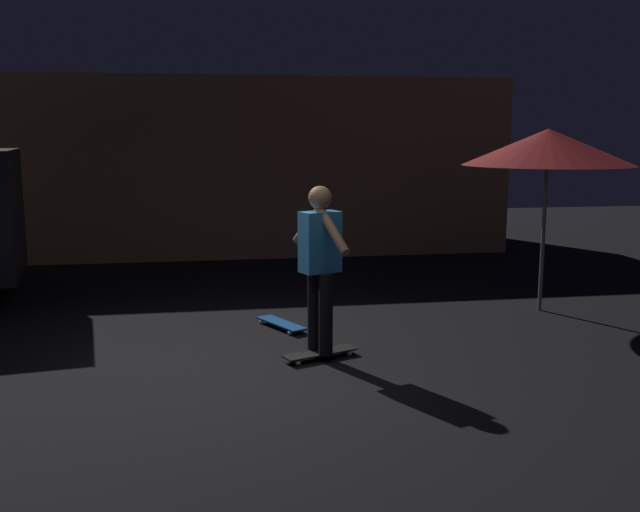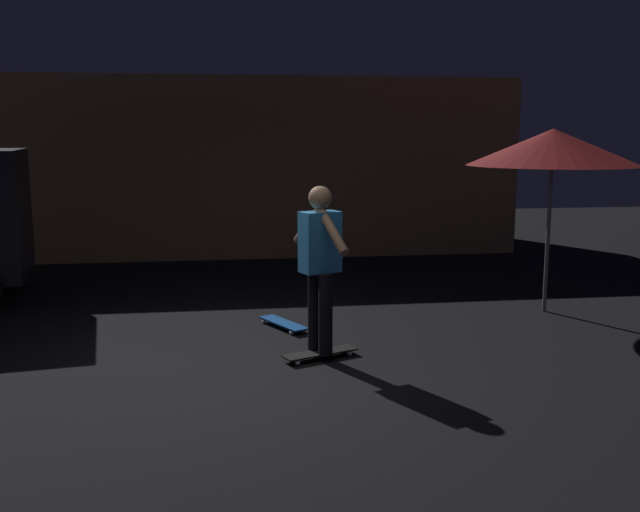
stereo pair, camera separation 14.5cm
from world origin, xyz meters
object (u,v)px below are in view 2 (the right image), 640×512
Objects in this scene: skateboard_spare at (283,323)px; patio_umbrella at (553,147)px; skater at (320,257)px; skateboard_ridden at (320,353)px.

patio_umbrella is at bearing 5.49° from skateboard_spare.
skater is at bearing -153.95° from patio_umbrella.
skater reaches higher than skateboard_ridden.
skateboard_ridden is at bearing -153.95° from patio_umbrella.
skateboard_ridden is 1.22m from skateboard_spare.
skateboard_spare is at bearing 102.37° from skater.
skateboard_spare is 1.57m from skater.
skater is (-3.11, -1.52, -1.04)m from patio_umbrella.
skater is (0.26, -1.20, 0.98)m from skateboard_spare.
skateboard_spare is (-0.26, 1.20, 0.00)m from skateboard_ridden.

